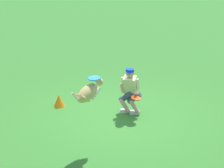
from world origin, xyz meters
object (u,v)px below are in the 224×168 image
object	(u,v)px
person	(130,90)
training_cone	(59,100)
frisbee_held	(136,98)
dog	(89,92)
frisbee_flying	(94,78)

from	to	relation	value
person	training_cone	distance (m)	2.10
frisbee_held	training_cone	distance (m)	2.31
person	dog	xyz separation A→B (m)	(1.03, 1.82, 0.68)
frisbee_flying	frisbee_held	size ratio (longest dim) A/B	1.03
person	frisbee_held	bearing A→B (deg)	38.35
dog	training_cone	bearing A→B (deg)	60.81
frisbee_held	frisbee_flying	bearing A→B (deg)	52.39
dog	frisbee_flying	xyz separation A→B (m)	(-0.12, -0.11, 0.27)
dog	person	bearing A→B (deg)	9.33
dog	frisbee_flying	size ratio (longest dim) A/B	3.11
dog	training_cone	size ratio (longest dim) A/B	2.34
dog	frisbee_held	size ratio (longest dim) A/B	3.20
training_cone	frisbee_held	bearing A→B (deg)	157.08
frisbee_flying	training_cone	size ratio (longest dim) A/B	0.75
dog	frisbee_flying	bearing A→B (deg)	-7.33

